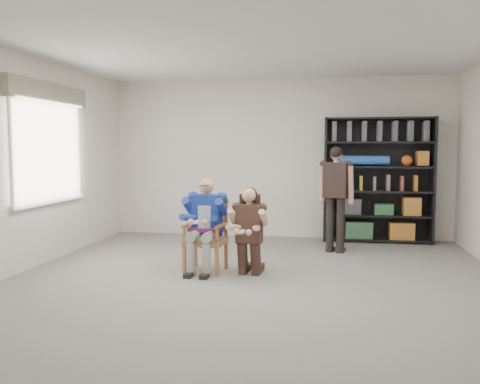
% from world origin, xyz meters
% --- Properties ---
extents(room_shell, '(6.00, 7.00, 2.80)m').
position_xyz_m(room_shell, '(0.00, 0.00, 1.40)').
color(room_shell, silver).
rests_on(room_shell, ground).
extents(floor, '(6.00, 7.00, 0.01)m').
position_xyz_m(floor, '(0.00, 0.00, 0.00)').
color(floor, slate).
rests_on(floor, ground).
extents(window_left, '(0.16, 2.00, 1.75)m').
position_xyz_m(window_left, '(-2.95, 1.00, 1.63)').
color(window_left, silver).
rests_on(window_left, room_shell).
extents(armchair, '(0.58, 0.57, 0.93)m').
position_xyz_m(armchair, '(-0.68, 0.76, 0.47)').
color(armchair, brown).
rests_on(armchair, floor).
extents(seated_man, '(0.58, 0.77, 1.21)m').
position_xyz_m(seated_man, '(-0.68, 0.76, 0.61)').
color(seated_man, navy).
rests_on(seated_man, floor).
extents(kneeling_woman, '(0.53, 0.78, 1.11)m').
position_xyz_m(kneeling_woman, '(-0.10, 0.64, 0.55)').
color(kneeling_woman, '#34231B').
rests_on(kneeling_woman, floor).
extents(bookshelf, '(1.80, 0.38, 2.10)m').
position_xyz_m(bookshelf, '(1.70, 3.28, 1.05)').
color(bookshelf, black).
rests_on(bookshelf, floor).
extents(standing_man, '(0.56, 0.41, 1.61)m').
position_xyz_m(standing_man, '(0.98, 2.25, 0.81)').
color(standing_man, black).
rests_on(standing_man, floor).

